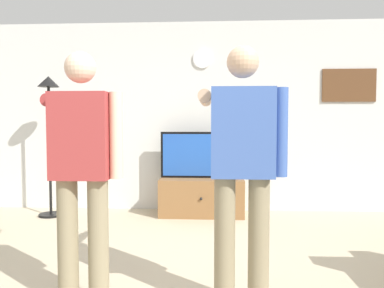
% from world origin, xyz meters
% --- Properties ---
extents(back_wall, '(6.40, 0.10, 2.70)m').
position_xyz_m(back_wall, '(0.00, 2.95, 1.35)').
color(back_wall, silver).
rests_on(back_wall, ground_plane).
extents(tv_stand, '(1.14, 0.58, 0.50)m').
position_xyz_m(tv_stand, '(0.08, 2.60, 0.25)').
color(tv_stand, olive).
rests_on(tv_stand, ground_plane).
extents(television, '(1.13, 0.07, 0.63)m').
position_xyz_m(television, '(0.08, 2.65, 0.82)').
color(television, black).
rests_on(television, tv_stand).
extents(wall_clock, '(0.27, 0.03, 0.27)m').
position_xyz_m(wall_clock, '(0.08, 2.89, 2.18)').
color(wall_clock, white).
extents(framed_picture, '(0.74, 0.04, 0.46)m').
position_xyz_m(framed_picture, '(2.12, 2.90, 1.79)').
color(framed_picture, brown).
extents(floor_lamp, '(0.32, 0.32, 1.88)m').
position_xyz_m(floor_lamp, '(-1.97, 2.42, 1.35)').
color(floor_lamp, black).
rests_on(floor_lamp, ground_plane).
extents(person_standing_nearer_lamp, '(0.57, 0.78, 1.73)m').
position_xyz_m(person_standing_nearer_lamp, '(-0.66, 0.00, 0.98)').
color(person_standing_nearer_lamp, gray).
rests_on(person_standing_nearer_lamp, ground_plane).
extents(person_standing_nearer_couch, '(0.59, 0.78, 1.76)m').
position_xyz_m(person_standing_nearer_couch, '(0.42, -0.02, 1.00)').
color(person_standing_nearer_couch, gray).
rests_on(person_standing_nearer_couch, ground_plane).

